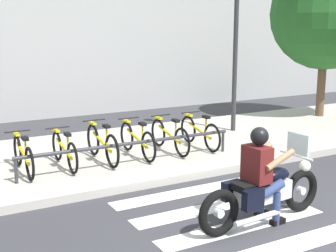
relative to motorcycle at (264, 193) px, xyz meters
name	(u,v)px	position (x,y,z in m)	size (l,w,h in m)	color
ground_plane	(315,239)	(0.28, -0.76, -0.47)	(48.00, 48.00, 0.00)	#38383D
sidewalk	(148,149)	(0.28, 4.33, -0.39)	(24.00, 4.40, 0.15)	#B7B2A8
crosswalk_stripe_2	(282,248)	(-0.31, -0.76, -0.47)	(2.80, 0.40, 0.01)	white
crosswalk_stripe_3	(244,226)	(-0.31, 0.04, -0.47)	(2.80, 0.40, 0.01)	white
crosswalk_stripe_4	(213,207)	(-0.31, 0.84, -0.47)	(2.80, 0.40, 0.01)	white
crosswalk_stripe_5	(187,192)	(-0.31, 1.64, -0.47)	(2.80, 0.40, 0.01)	white
motorcycle	(264,193)	(0.00, 0.00, 0.00)	(2.32, 0.68, 1.27)	black
rider	(261,169)	(-0.08, 0.00, 0.37)	(0.65, 0.57, 1.46)	#591919
bicycle_0	(23,155)	(-2.64, 3.68, 0.02)	(0.48, 1.65, 0.74)	black
bicycle_1	(64,150)	(-1.86, 3.68, 0.02)	(0.48, 1.63, 0.73)	black
bicycle_2	(102,144)	(-1.08, 3.68, 0.04)	(0.48, 1.73, 0.80)	black
bicycle_3	(137,140)	(-0.29, 3.68, 0.03)	(0.48, 1.71, 0.77)	black
bicycle_4	(169,136)	(0.49, 3.68, 0.03)	(0.48, 1.70, 0.76)	black
bicycle_5	(200,132)	(1.27, 3.68, 0.03)	(0.48, 1.64, 0.77)	black
bike_rack	(131,145)	(-0.69, 3.13, 0.10)	(4.50, 0.07, 0.49)	#333338
street_lamp	(236,33)	(2.99, 4.73, 2.20)	(0.28, 0.28, 4.42)	#2D2D33
tree_near_rack	(326,14)	(6.58, 5.13, 2.72)	(3.27, 3.27, 4.83)	brown
building_backdrop	(67,17)	(0.28, 10.03, 2.68)	(24.00, 1.20, 6.29)	#A5A5A5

